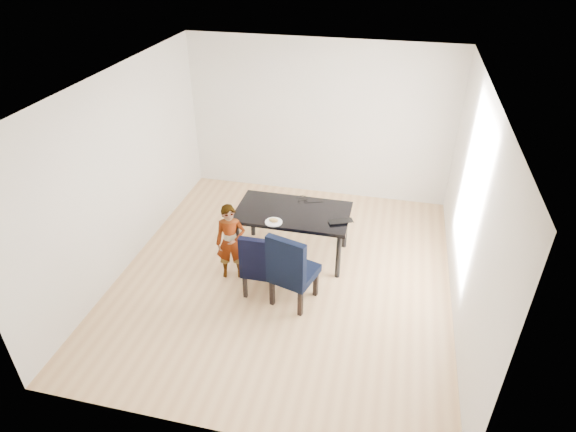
% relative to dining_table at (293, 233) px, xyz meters
% --- Properties ---
extents(floor, '(4.50, 5.00, 0.01)m').
position_rel_dining_table_xyz_m(floor, '(0.00, -0.50, -0.38)').
color(floor, tan).
rests_on(floor, ground).
extents(ceiling, '(4.50, 5.00, 0.01)m').
position_rel_dining_table_xyz_m(ceiling, '(0.00, -0.50, 2.33)').
color(ceiling, white).
rests_on(ceiling, wall_back).
extents(wall_back, '(4.50, 0.01, 2.70)m').
position_rel_dining_table_xyz_m(wall_back, '(0.00, 2.00, 0.98)').
color(wall_back, white).
rests_on(wall_back, ground).
extents(wall_front, '(4.50, 0.01, 2.70)m').
position_rel_dining_table_xyz_m(wall_front, '(0.00, -3.00, 0.98)').
color(wall_front, white).
rests_on(wall_front, ground).
extents(wall_left, '(0.01, 5.00, 2.70)m').
position_rel_dining_table_xyz_m(wall_left, '(-2.25, -0.50, 0.98)').
color(wall_left, silver).
rests_on(wall_left, ground).
extents(wall_right, '(0.01, 5.00, 2.70)m').
position_rel_dining_table_xyz_m(wall_right, '(2.25, -0.50, 0.98)').
color(wall_right, white).
rests_on(wall_right, ground).
extents(dining_table, '(1.60, 0.90, 0.75)m').
position_rel_dining_table_xyz_m(dining_table, '(0.00, 0.00, 0.00)').
color(dining_table, black).
rests_on(dining_table, floor).
extents(chair_left, '(0.45, 0.47, 0.94)m').
position_rel_dining_table_xyz_m(chair_left, '(-0.22, -0.87, 0.10)').
color(chair_left, black).
rests_on(chair_left, floor).
extents(chair_right, '(0.64, 0.66, 1.07)m').
position_rel_dining_table_xyz_m(chair_right, '(0.24, -0.97, 0.16)').
color(chair_right, black).
rests_on(chair_right, floor).
extents(child, '(0.47, 0.37, 1.11)m').
position_rel_dining_table_xyz_m(child, '(-0.71, -0.66, 0.18)').
color(child, '#CF4D11').
rests_on(child, floor).
extents(plate, '(0.29, 0.29, 0.01)m').
position_rel_dining_table_xyz_m(plate, '(-0.19, -0.35, 0.38)').
color(plate, white).
rests_on(plate, dining_table).
extents(sandwich, '(0.14, 0.09, 0.05)m').
position_rel_dining_table_xyz_m(sandwich, '(-0.19, -0.35, 0.41)').
color(sandwich, '#AA843C').
rests_on(sandwich, plate).
extents(laptop, '(0.39, 0.33, 0.03)m').
position_rel_dining_table_xyz_m(laptop, '(0.68, -0.10, 0.39)').
color(laptop, black).
rests_on(laptop, dining_table).
extents(cable_tangle, '(0.16, 0.16, 0.01)m').
position_rel_dining_table_xyz_m(cable_tangle, '(0.08, 0.29, 0.38)').
color(cable_tangle, black).
rests_on(cable_tangle, dining_table).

